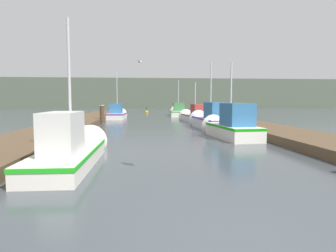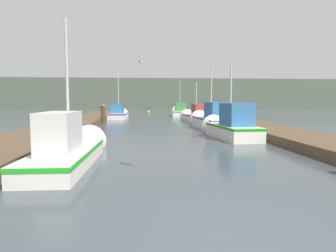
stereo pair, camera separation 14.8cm
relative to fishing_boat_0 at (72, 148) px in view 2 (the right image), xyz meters
name	(u,v)px [view 2 (the right image)]	position (x,y,z in m)	size (l,w,h in m)	color
ground_plane	(236,251)	(3.14, -5.48, -0.40)	(200.00, 200.00, 0.00)	#3D4449
dock_left	(71,125)	(-2.45, 10.52, -0.23)	(2.78, 40.00, 0.35)	brown
dock_right	(243,124)	(8.73, 10.52, -0.23)	(2.78, 40.00, 0.35)	brown
distant_shore_ridge	(147,94)	(3.14, 62.01, 2.76)	(120.00, 16.00, 6.33)	#4C5647
fishing_boat_0	(72,148)	(0.00, 0.00, 0.00)	(1.43, 5.50, 4.39)	silver
fishing_boat_1	(229,126)	(6.19, 5.13, 0.13)	(1.79, 4.74, 3.89)	silver
fishing_boat_2	(210,120)	(6.30, 9.75, 0.11)	(1.70, 5.98, 4.46)	silver
fishing_boat_3	(195,117)	(6.33, 15.31, 0.02)	(1.84, 5.87, 3.55)	silver
fishing_boat_4	(119,114)	(-0.17, 19.87, 0.03)	(1.70, 4.63, 4.87)	silver
fishing_boat_5	(180,112)	(6.28, 24.84, 0.03)	(2.16, 6.00, 4.51)	silver
mooring_piling_0	(103,114)	(-0.95, 14.42, 0.29)	(0.36, 0.36, 1.39)	#473523
channel_buoy	(148,112)	(2.87, 31.72, -0.27)	(0.46, 0.46, 0.96)	gold
seagull_lead	(141,62)	(1.96, 12.20, 3.99)	(0.32, 0.55, 0.12)	white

